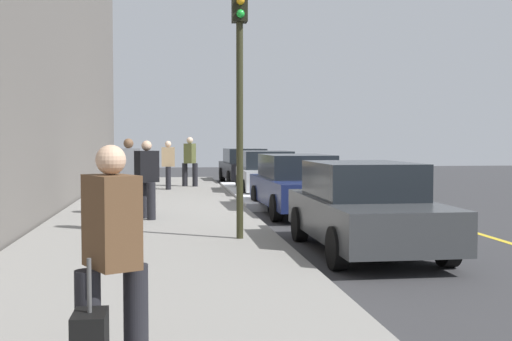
{
  "coord_description": "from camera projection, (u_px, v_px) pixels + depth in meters",
  "views": [
    {
      "loc": [
        15.95,
        -2.98,
        1.89
      ],
      "look_at": [
        -0.96,
        -0.67,
        1.07
      ],
      "focal_mm": 44.82,
      "sensor_mm": 36.0,
      "label": 1
    }
  ],
  "objects": [
    {
      "name": "ground_plane",
      "position": [
        287.0,
        214.0,
        16.28
      ],
      "size": [
        56.0,
        56.0,
        0.0
      ],
      "primitive_type": "plane",
      "color": "#333335"
    },
    {
      "name": "sidewalk",
      "position": [
        156.0,
        213.0,
        15.83
      ],
      "size": [
        28.0,
        4.6,
        0.15
      ],
      "primitive_type": "cube",
      "color": "gray",
      "rests_on": "ground"
    },
    {
      "name": "lane_stripe_centre",
      "position": [
        407.0,
        212.0,
        16.71
      ],
      "size": [
        28.0,
        0.14,
        0.01
      ],
      "primitive_type": "cube",
      "color": "gold",
      "rests_on": "ground"
    },
    {
      "name": "snow_bank_curb",
      "position": [
        239.0,
        194.0,
        20.97
      ],
      "size": [
        8.55,
        0.56,
        0.22
      ],
      "primitive_type": "cube",
      "color": "white",
      "rests_on": "ground"
    },
    {
      "name": "parked_car_black",
      "position": [
        245.0,
        166.0,
        27.59
      ],
      "size": [
        4.49,
        2.02,
        1.51
      ],
      "color": "black",
      "rests_on": "ground"
    },
    {
      "name": "parked_car_silver",
      "position": [
        267.0,
        173.0,
        21.64
      ],
      "size": [
        4.3,
        1.99,
        1.51
      ],
      "color": "black",
      "rests_on": "ground"
    },
    {
      "name": "parked_car_navy",
      "position": [
        297.0,
        184.0,
        16.33
      ],
      "size": [
        4.62,
        1.98,
        1.51
      ],
      "color": "black",
      "rests_on": "ground"
    },
    {
      "name": "parked_car_charcoal",
      "position": [
        364.0,
        207.0,
        10.75
      ],
      "size": [
        4.33,
        1.91,
        1.51
      ],
      "color": "black",
      "rests_on": "ground"
    },
    {
      "name": "pedestrian_black_coat",
      "position": [
        147.0,
        177.0,
        14.02
      ],
      "size": [
        0.52,
        0.55,
        1.73
      ],
      "color": "black",
      "rests_on": "sidewalk"
    },
    {
      "name": "pedestrian_olive_coat",
      "position": [
        190.0,
        160.0,
        23.89
      ],
      "size": [
        0.58,
        0.58,
        1.84
      ],
      "color": "black",
      "rests_on": "sidewalk"
    },
    {
      "name": "pedestrian_tan_coat",
      "position": [
        168.0,
        163.0,
        22.48
      ],
      "size": [
        0.56,
        0.46,
        1.71
      ],
      "color": "black",
      "rests_on": "sidewalk"
    },
    {
      "name": "pedestrian_grey_coat",
      "position": [
        129.0,
        174.0,
        14.94
      ],
      "size": [
        0.57,
        0.54,
        1.77
      ],
      "color": "black",
      "rests_on": "sidewalk"
    },
    {
      "name": "pedestrian_brown_coat",
      "position": [
        112.0,
        253.0,
        4.7
      ],
      "size": [
        0.54,
        0.52,
        1.71
      ],
      "color": "black",
      "rests_on": "sidewalk"
    },
    {
      "name": "traffic_light_pole",
      "position": [
        240.0,
        66.0,
        11.13
      ],
      "size": [
        0.35,
        0.26,
        4.49
      ],
      "color": "#2D2D19",
      "rests_on": "sidewalk"
    }
  ]
}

